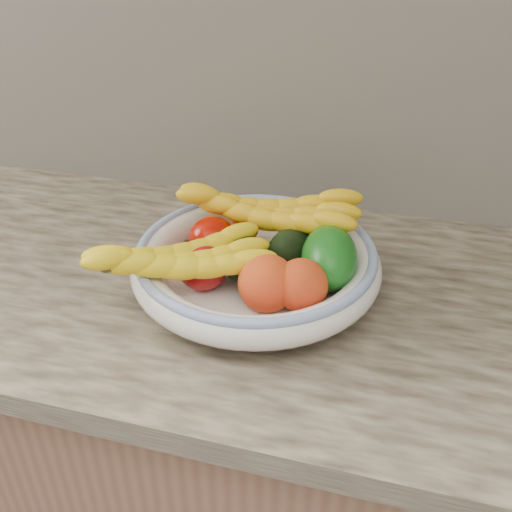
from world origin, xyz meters
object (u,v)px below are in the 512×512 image
object	(u,v)px
banana_bunch_front	(180,264)
banana_bunch_back	(266,216)
fruit_bowl	(256,262)
green_mango	(329,258)

from	to	relation	value
banana_bunch_front	banana_bunch_back	bearing A→B (deg)	28.44
fruit_bowl	green_mango	xyz separation A→B (m)	(0.11, -0.00, 0.03)
green_mango	banana_bunch_back	distance (m)	0.14
banana_bunch_front	green_mango	bearing A→B (deg)	-11.70
green_mango	banana_bunch_front	bearing A→B (deg)	-171.48
banana_bunch_back	banana_bunch_front	bearing A→B (deg)	-119.28
green_mango	fruit_bowl	bearing A→B (deg)	166.08
fruit_bowl	banana_bunch_back	xyz separation A→B (m)	(-0.00, 0.08, 0.04)
green_mango	banana_bunch_back	world-z (taller)	banana_bunch_back
green_mango	banana_bunch_back	size ratio (longest dim) A/B	0.39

